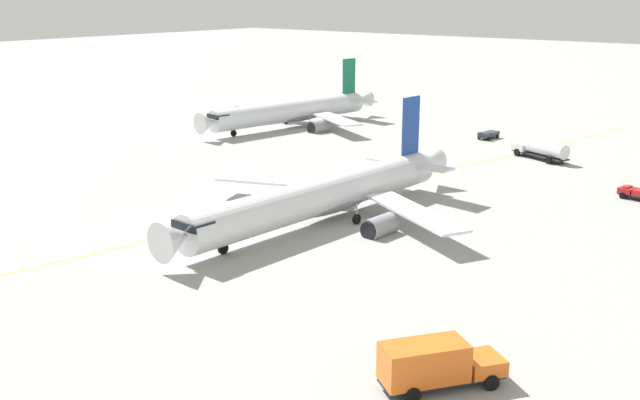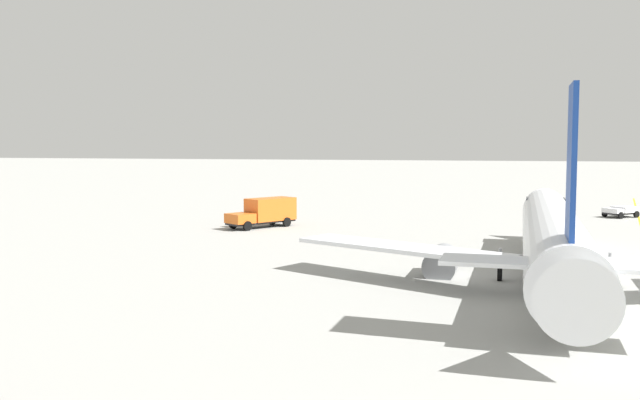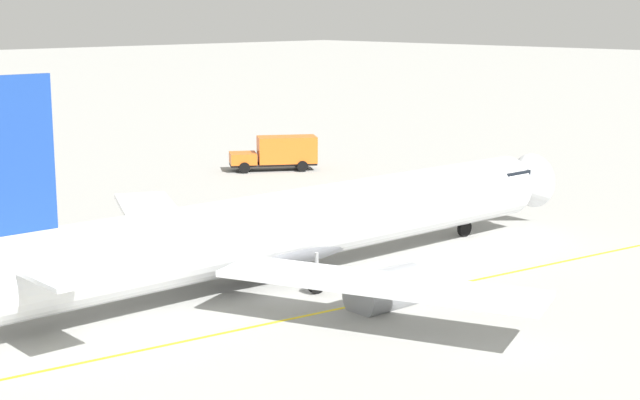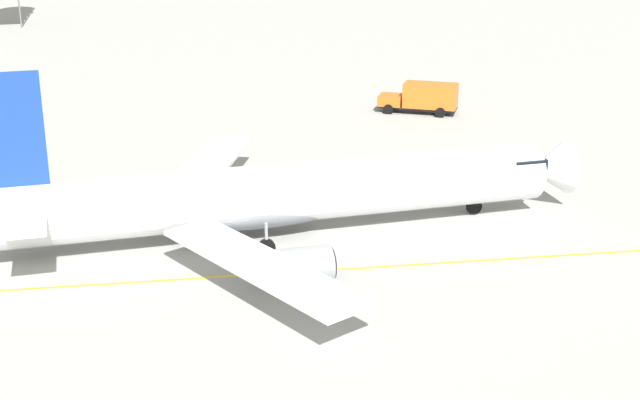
% 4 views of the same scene
% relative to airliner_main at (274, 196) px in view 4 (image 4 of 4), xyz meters
% --- Properties ---
extents(ground_plane, '(600.00, 600.00, 0.00)m').
position_rel_airliner_main_xyz_m(ground_plane, '(-3.41, -1.21, -2.67)').
color(ground_plane, '#9E9E99').
extents(airliner_main, '(42.74, 34.46, 12.06)m').
position_rel_airliner_main_xyz_m(airliner_main, '(0.00, 0.00, 0.00)').
color(airliner_main, white).
rests_on(airliner_main, ground_plane).
extents(catering_truck_truck, '(7.90, 6.51, 3.10)m').
position_rel_airliner_main_xyz_m(catering_truck_truck, '(23.42, 27.27, -1.00)').
color(catering_truck_truck, '#232326').
rests_on(catering_truck_truck, ground_plane).
extents(taxiway_centreline, '(153.06, 27.07, 0.01)m').
position_rel_airliner_main_xyz_m(taxiway_centreline, '(-3.17, -5.85, -2.66)').
color(taxiway_centreline, yellow).
rests_on(taxiway_centreline, ground_plane).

